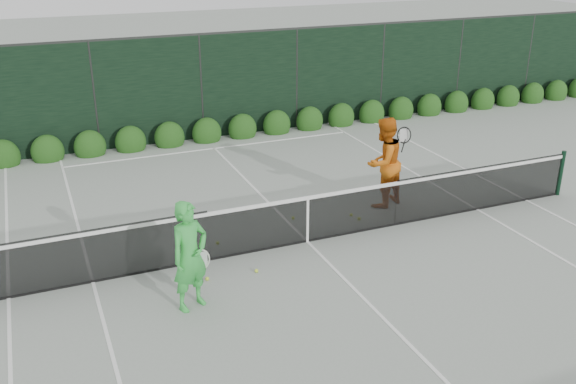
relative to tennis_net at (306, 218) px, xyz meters
name	(u,v)px	position (x,y,z in m)	size (l,w,h in m)	color
ground	(307,242)	(0.02, 0.00, -0.53)	(80.00, 80.00, 0.00)	gray
tennis_net	(306,218)	(0.00, 0.00, 0.00)	(12.90, 0.10, 1.07)	black
player_woman	(190,256)	(-2.67, -1.41, 0.39)	(0.80, 0.68, 1.85)	green
player_man	(384,162)	(2.33, 1.06, 0.48)	(1.19, 1.07, 2.01)	#D06211
court_lines	(307,242)	(0.02, 0.00, -0.53)	(11.03, 23.83, 0.01)	white
windscreen_fence	(381,227)	(0.02, -2.71, 0.98)	(32.00, 21.07, 3.06)	black
hedge_row	(207,133)	(0.02, 7.15, -0.30)	(31.66, 0.65, 0.94)	#14380F
tennis_balls	(285,238)	(-0.35, 0.25, -0.50)	(3.76, 1.93, 0.07)	#CAE733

